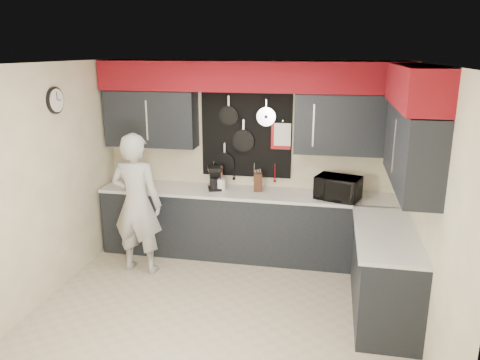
% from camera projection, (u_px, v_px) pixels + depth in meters
% --- Properties ---
extents(ground, '(4.00, 4.00, 0.00)m').
position_uv_depth(ground, '(221.00, 311.00, 5.06)').
color(ground, tan).
rests_on(ground, ground).
extents(back_wall_assembly, '(4.00, 0.36, 2.60)m').
position_uv_depth(back_wall_assembly, '(249.00, 107.00, 6.03)').
color(back_wall_assembly, beige).
rests_on(back_wall_assembly, ground).
extents(right_wall_assembly, '(0.36, 3.50, 2.60)m').
position_uv_depth(right_wall_assembly, '(415.00, 135.00, 4.44)').
color(right_wall_assembly, beige).
rests_on(right_wall_assembly, ground).
extents(left_wall_assembly, '(0.05, 3.50, 2.60)m').
position_uv_depth(left_wall_assembly, '(42.00, 182.00, 5.09)').
color(left_wall_assembly, beige).
rests_on(left_wall_assembly, ground).
extents(base_cabinets, '(3.95, 2.20, 0.92)m').
position_uv_depth(base_cabinets, '(279.00, 236.00, 5.91)').
color(base_cabinets, black).
rests_on(base_cabinets, ground).
extents(microwave, '(0.61, 0.51, 0.29)m').
position_uv_depth(microwave, '(338.00, 188.00, 5.82)').
color(microwave, black).
rests_on(microwave, base_cabinets).
extents(knife_block, '(0.13, 0.13, 0.24)m').
position_uv_depth(knife_block, '(258.00, 182.00, 6.16)').
color(knife_block, '#3C1F13').
rests_on(knife_block, base_cabinets).
extents(utensil_crock, '(0.12, 0.12, 0.15)m').
position_uv_depth(utensil_crock, '(221.00, 184.00, 6.23)').
color(utensil_crock, white).
rests_on(utensil_crock, base_cabinets).
extents(coffee_maker, '(0.23, 0.26, 0.31)m').
position_uv_depth(coffee_maker, '(215.00, 177.00, 6.24)').
color(coffee_maker, black).
rests_on(coffee_maker, base_cabinets).
extents(person, '(0.68, 0.47, 1.78)m').
position_uv_depth(person, '(137.00, 204.00, 5.77)').
color(person, '#BABAB7').
rests_on(person, ground).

